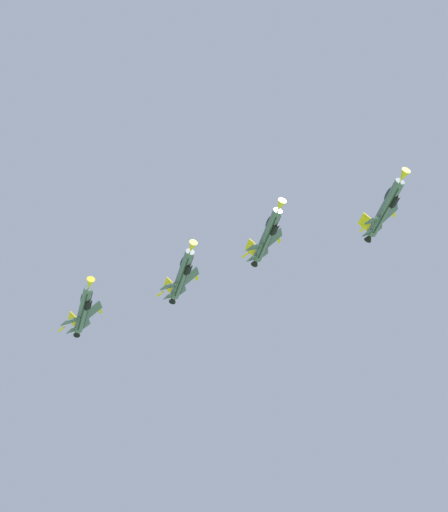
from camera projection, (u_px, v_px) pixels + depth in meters
The scene contains 4 objects.
fighter_jet_lead at pixel (386, 207), 135.08m from camera, with size 7.91×15.96×7.16m.
fighter_jet_left_wing at pixel (268, 234), 142.92m from camera, with size 7.89×15.96×7.19m.
fighter_jet_right_wing at pixel (182, 273), 147.58m from camera, with size 7.92×15.96×7.15m.
fighter_jet_left_outer at pixel (83, 308), 150.25m from camera, with size 7.75×15.96×7.33m.
Camera 1 is at (2.89, 0.85, 1.95)m, focal length 55.54 mm.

